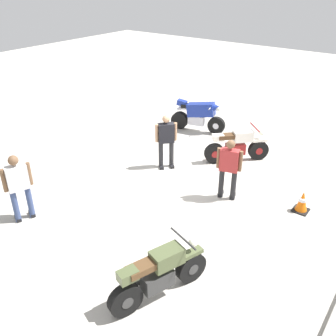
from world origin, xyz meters
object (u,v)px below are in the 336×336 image
person_in_red_shirt (229,167)px  person_in_black_shirt (166,139)px  motorcycle_blue_sportbike (198,115)px  person_in_white_shirt (18,185)px  motorcycle_olive_vintage (159,275)px  motorcycle_cream_vintage (237,146)px  traffic_cone (302,201)px

person_in_red_shirt → person_in_black_shirt: 2.25m
motorcycle_blue_sportbike → person_in_white_shirt: bearing=-107.3°
motorcycle_blue_sportbike → person_in_white_shirt: 6.82m
motorcycle_blue_sportbike → person_in_white_shirt: person_in_white_shirt is taller
person_in_red_shirt → person_in_white_shirt: bearing=121.1°
motorcycle_olive_vintage → motorcycle_cream_vintage: same height
person_in_red_shirt → traffic_cone: person_in_red_shirt is taller
person_in_red_shirt → person_in_black_shirt: (-0.43, -2.20, -0.00)m
motorcycle_blue_sportbike → traffic_cone: motorcycle_blue_sportbike is taller
motorcycle_olive_vintage → person_in_white_shirt: person_in_white_shirt is taller
person_in_white_shirt → traffic_cone: (-4.08, 4.99, -0.66)m
motorcycle_blue_sportbike → person_in_white_shirt: (6.80, -0.37, 0.32)m
person_in_white_shirt → person_in_black_shirt: person_in_white_shirt is taller
motorcycle_blue_sportbike → motorcycle_olive_vintage: (6.78, 3.49, -0.11)m
person_in_black_shirt → person_in_red_shirt: bearing=30.5°
person_in_red_shirt → motorcycle_olive_vintage: bearing=173.3°
person_in_red_shirt → motorcycle_blue_sportbike: bearing=25.8°
motorcycle_blue_sportbike → motorcycle_cream_vintage: 2.53m
motorcycle_cream_vintage → person_in_red_shirt: size_ratio=0.95×
motorcycle_cream_vintage → person_in_white_shirt: (5.49, -2.53, 0.43)m
traffic_cone → motorcycle_blue_sportbike: bearing=-120.5°
motorcycle_cream_vintage → person_in_white_shirt: size_ratio=0.93×
motorcycle_cream_vintage → person_in_red_shirt: 2.13m
motorcycle_blue_sportbike → traffic_cone: (2.72, 4.62, -0.33)m
motorcycle_cream_vintage → traffic_cone: 2.85m
person_in_red_shirt → person_in_white_shirt: person_in_white_shirt is taller
person_in_black_shirt → motorcycle_olive_vintage: bearing=-13.3°
motorcycle_olive_vintage → person_in_black_shirt: (-3.95, -2.78, 0.39)m
motorcycle_cream_vintage → person_in_white_shirt: 6.06m
motorcycle_blue_sportbike → person_in_black_shirt: 2.93m
motorcycle_cream_vintage → traffic_cone: motorcycle_cream_vintage is taller
motorcycle_olive_vintage → person_in_black_shirt: person_in_black_shirt is taller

